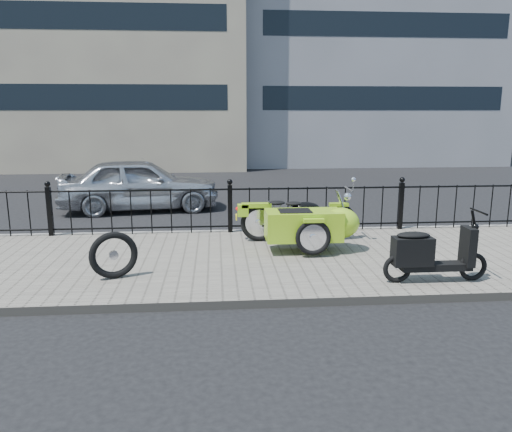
{
  "coord_description": "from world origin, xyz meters",
  "views": [
    {
      "loc": [
        -0.27,
        -8.47,
        2.54
      ],
      "look_at": [
        0.41,
        -0.1,
        0.74
      ],
      "focal_mm": 35.0,
      "sensor_mm": 36.0,
      "label": 1
    }
  ],
  "objects": [
    {
      "name": "iron_fence",
      "position": [
        0.0,
        1.3,
        0.59
      ],
      "size": [
        14.11,
        0.11,
        1.08
      ],
      "color": "black",
      "rests_on": "sidewalk"
    },
    {
      "name": "scooter",
      "position": [
        2.73,
        -1.88,
        0.52
      ],
      "size": [
        1.53,
        0.45,
        1.04
      ],
      "color": "black",
      "rests_on": "sidewalk"
    },
    {
      "name": "spare_tire",
      "position": [
        -1.77,
        -1.38,
        0.47
      ],
      "size": [
        0.69,
        0.34,
        0.7
      ],
      "primitive_type": "torus",
      "rotation": [
        1.57,
        0.0,
        0.36
      ],
      "color": "black",
      "rests_on": "sidewalk"
    },
    {
      "name": "ground",
      "position": [
        0.0,
        0.0,
        0.0
      ],
      "size": [
        120.0,
        120.0,
        0.0
      ],
      "primitive_type": "plane",
      "color": "black",
      "rests_on": "ground"
    },
    {
      "name": "sidewalk",
      "position": [
        0.0,
        -0.5,
        0.06
      ],
      "size": [
        30.0,
        3.8,
        0.12
      ],
      "primitive_type": "cube",
      "color": "#655F55",
      "rests_on": "ground"
    },
    {
      "name": "building_grey",
      "position": [
        7.0,
        16.99,
        7.5
      ],
      "size": [
        12.0,
        8.01,
        15.0
      ],
      "color": "gray",
      "rests_on": "ground"
    },
    {
      "name": "building_tan",
      "position": [
        -6.0,
        15.99,
        6.0
      ],
      "size": [
        14.0,
        8.01,
        12.0
      ],
      "color": "#9D9377",
      "rests_on": "ground"
    },
    {
      "name": "curb",
      "position": [
        0.0,
        1.44,
        0.06
      ],
      "size": [
        30.0,
        0.1,
        0.12
      ],
      "primitive_type": "cube",
      "color": "gray",
      "rests_on": "ground"
    },
    {
      "name": "sedan_car",
      "position": [
        -2.2,
        4.31,
        0.67
      ],
      "size": [
        4.13,
        2.07,
        1.35
      ],
      "primitive_type": "imported",
      "rotation": [
        0.0,
        0.0,
        1.69
      ],
      "color": "#AEAFB5",
      "rests_on": "ground"
    },
    {
      "name": "motorcycle_sidecar",
      "position": [
        1.39,
        -0.06,
        0.59
      ],
      "size": [
        2.28,
        1.48,
        0.98
      ],
      "color": "black",
      "rests_on": "sidewalk"
    }
  ]
}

